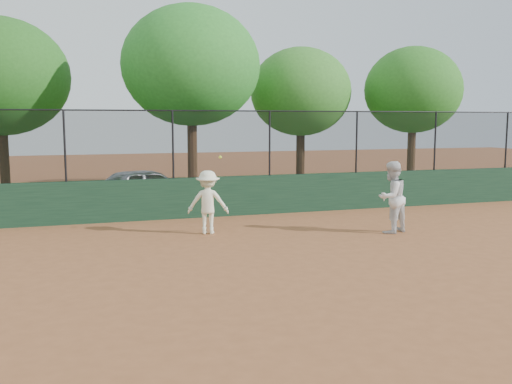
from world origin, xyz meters
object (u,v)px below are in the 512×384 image
object	(u,v)px
player_second	(391,197)
tree_4	(413,90)
tree_3	(301,92)
player_main	(208,202)
tree_2	(191,66)
parked_car	(147,187)
tree_1	(0,77)

from	to	relation	value
player_second	tree_4	distance (m)	11.27
tree_3	player_main	bearing A→B (deg)	-126.04
tree_4	tree_3	bearing A→B (deg)	169.48
tree_2	tree_4	bearing A→B (deg)	3.08
tree_2	tree_3	bearing A→B (deg)	16.06
parked_car	player_main	world-z (taller)	player_main
tree_3	player_second	bearing A→B (deg)	-98.80
parked_car	player_main	distance (m)	5.19
tree_1	tree_4	bearing A→B (deg)	-6.64
tree_2	tree_3	world-z (taller)	tree_2
tree_1	player_main	bearing A→B (deg)	-58.73
tree_2	player_main	bearing A→B (deg)	-98.79
parked_car	player_second	distance (m)	8.44
player_second	tree_3	size ratio (longest dim) A/B	0.31
tree_2	tree_4	world-z (taller)	tree_2
parked_car	tree_1	bearing A→B (deg)	28.79
player_main	tree_3	bearing A→B (deg)	53.96
parked_car	player_main	xyz separation A→B (m)	(0.88, -5.11, 0.15)
player_main	tree_1	world-z (taller)	tree_1
parked_car	tree_4	distance (m)	12.47
player_main	tree_4	size ratio (longest dim) A/B	0.33
tree_2	tree_3	xyz separation A→B (m)	(4.96, 1.43, -0.80)
parked_car	player_second	bearing A→B (deg)	-160.13
parked_car	tree_3	world-z (taller)	tree_3
tree_1	tree_2	bearing A→B (deg)	-20.08
player_second	player_main	xyz separation A→B (m)	(-4.53, 1.36, -0.11)
parked_car	tree_1	world-z (taller)	tree_1
tree_4	player_second	bearing A→B (deg)	-125.98
player_second	tree_3	world-z (taller)	tree_3
player_main	tree_3	size ratio (longest dim) A/B	0.34
tree_1	tree_4	xyz separation A→B (m)	(16.51, -1.92, -0.32)
player_main	tree_3	world-z (taller)	tree_3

